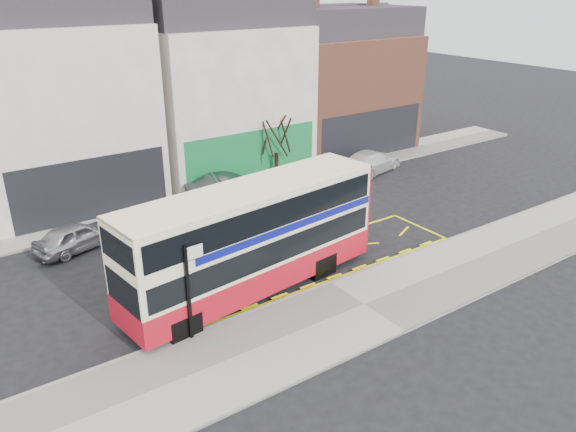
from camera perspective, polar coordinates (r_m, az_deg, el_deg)
ground at (r=22.17m, az=3.74°, el=-6.65°), size 120.00×120.00×0.00m
pavement at (r=20.64m, az=7.74°, el=-9.02°), size 40.00×4.00×0.15m
kerb at (r=21.88m, az=4.36°, el=-6.88°), size 40.00×0.15×0.15m
far_pavement at (r=30.66m, az=-9.08°, el=1.93°), size 50.00×3.00×0.15m
road_markings at (r=23.28m, az=1.29°, el=-5.05°), size 14.00×3.40×0.01m
terrace_left at (r=31.20m, az=-22.31°, el=10.93°), size 8.00×8.01×11.80m
terrace_green_shop at (r=34.30m, az=-7.28°, el=12.95°), size 9.00×8.01×11.30m
terrace_right at (r=39.31m, az=4.74°, el=13.59°), size 9.00×8.01×10.30m
double_decker_bus at (r=20.64m, az=-3.60°, el=-2.19°), size 10.60×3.67×4.15m
bus_stop_post at (r=17.97m, az=-10.01°, el=-6.76°), size 0.83×0.15×3.34m
car_silver at (r=26.05m, az=-20.68°, el=-1.91°), size 3.99×2.52×1.27m
car_grey at (r=29.73m, az=-5.94°, el=2.81°), size 4.76×2.31×1.50m
car_white at (r=34.59m, az=8.38°, el=5.49°), size 5.04×3.06×1.37m
street_tree_right at (r=31.57m, az=-1.21°, el=9.10°), size 2.29×2.29×4.95m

